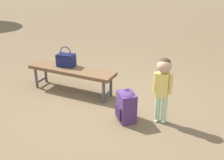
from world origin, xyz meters
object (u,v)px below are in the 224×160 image
at_px(park_bench, 72,71).
at_px(backpack_large, 126,105).
at_px(handbag, 66,59).
at_px(child_standing, 163,80).

relative_size(park_bench, backpack_large, 3.20).
relative_size(park_bench, handbag, 4.46).
xyz_separation_m(park_bench, backpack_large, (1.30, -0.31, -0.14)).
bearing_deg(park_bench, backpack_large, -13.38).
relative_size(handbag, backpack_large, 0.72).
bearing_deg(child_standing, park_bench, 177.76).
distance_m(park_bench, child_standing, 1.77).
distance_m(handbag, backpack_large, 1.53).
bearing_deg(backpack_large, child_standing, 28.68).
height_order(handbag, backpack_large, handbag).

